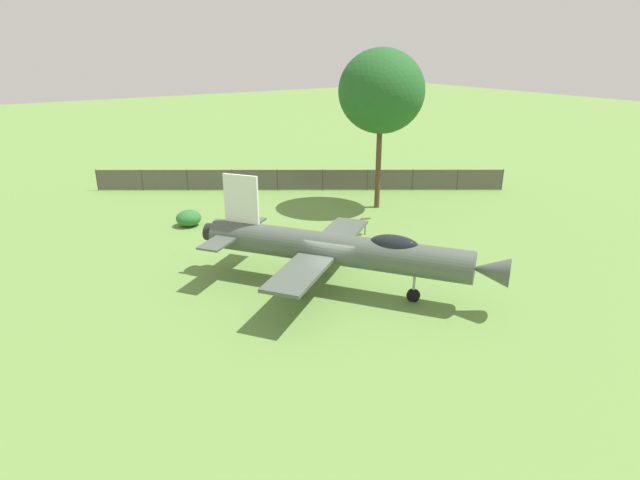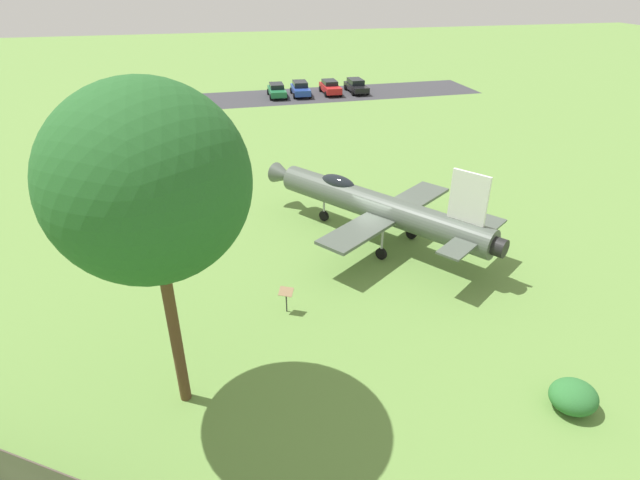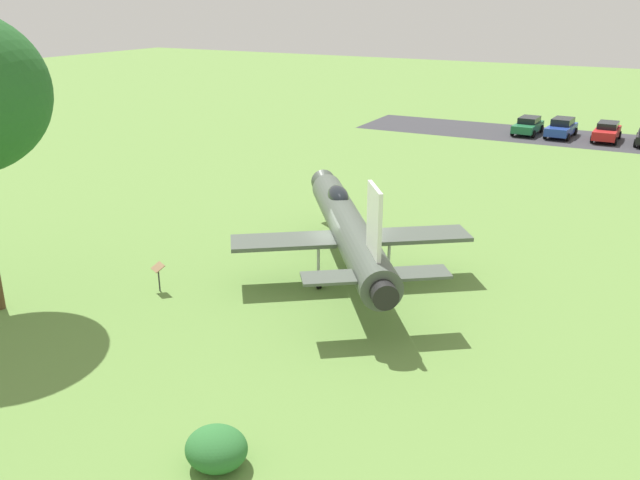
% 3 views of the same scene
% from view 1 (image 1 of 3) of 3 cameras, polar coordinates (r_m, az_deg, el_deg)
% --- Properties ---
extents(ground_plane, '(200.00, 200.00, 0.00)m').
position_cam_1_polar(ground_plane, '(24.92, 1.56, -5.30)').
color(ground_plane, '#668E42').
extents(display_jet, '(12.70, 10.57, 5.11)m').
position_cam_1_polar(display_jet, '(23.99, 2.40, -1.01)').
color(display_jet, '#4C564C').
rests_on(display_jet, ground_plane).
extents(shade_tree, '(5.86, 5.58, 10.71)m').
position_cam_1_polar(shade_tree, '(35.92, 6.70, 15.79)').
color(shade_tree, brown).
rests_on(shade_tree, ground_plane).
extents(perimeter_fence, '(17.27, 27.03, 1.67)m').
position_cam_1_polar(perimeter_fence, '(41.40, -2.20, 6.64)').
color(perimeter_fence, '#4C4238').
rests_on(perimeter_fence, ground_plane).
extents(shrub_near_fence, '(1.47, 1.59, 1.03)m').
position_cam_1_polar(shrub_near_fence, '(34.22, -14.13, 2.34)').
color(shrub_near_fence, '#2D7033').
rests_on(shrub_near_fence, ground_plane).
extents(info_plaque, '(0.62, 0.71, 1.14)m').
position_cam_1_polar(info_plaque, '(31.63, 4.96, 2.05)').
color(info_plaque, '#333333').
rests_on(info_plaque, ground_plane).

